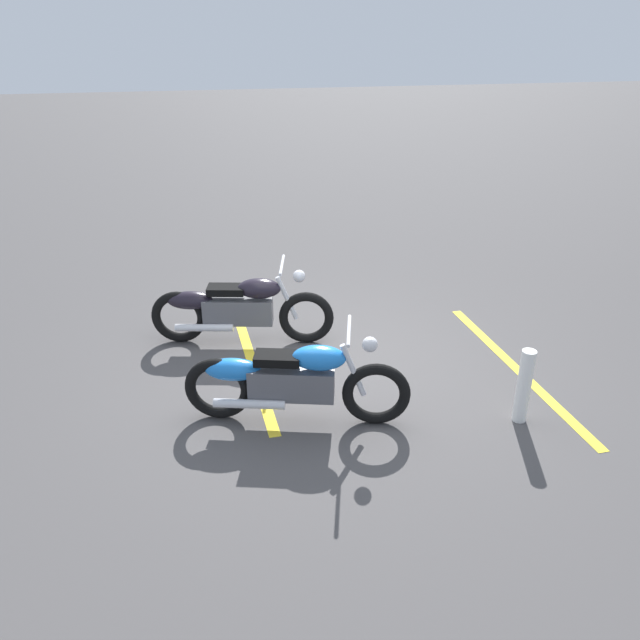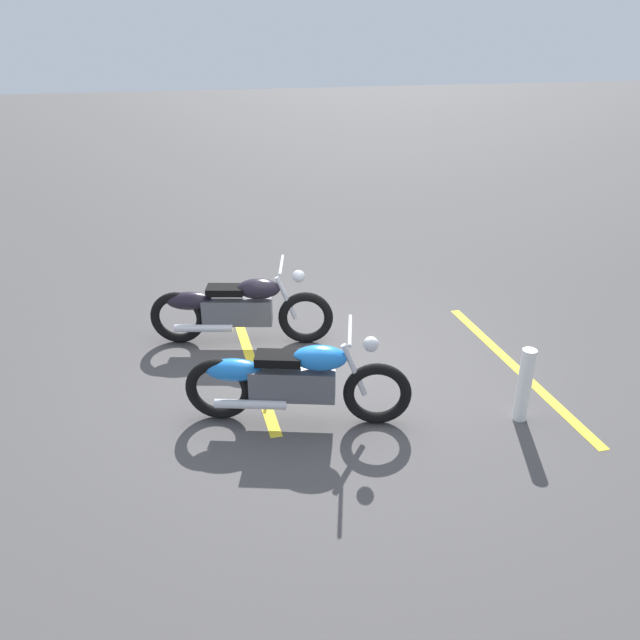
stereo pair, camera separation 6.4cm
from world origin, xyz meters
name	(u,v)px [view 2 (the right image)]	position (x,y,z in m)	size (l,w,h in m)	color
ground_plane	(325,371)	(0.00, 0.00, 0.00)	(60.00, 60.00, 0.00)	#474444
motorcycle_bright_foreground	(291,380)	(-0.53, -0.88, 0.46)	(2.18, 0.78, 1.04)	black
motorcycle_dark_foreground	(236,308)	(-0.91, 0.90, 0.46)	(2.20, 0.71, 1.04)	black
bollard_post	(524,385)	(1.71, -1.33, 0.39)	(0.14, 0.14, 0.79)	white
parking_stripe_near	(251,358)	(-0.81, 0.45, 0.00)	(3.20, 0.12, 0.01)	yellow
parking_stripe_mid	(515,367)	(2.16, -0.38, 0.00)	(3.20, 0.12, 0.01)	yellow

